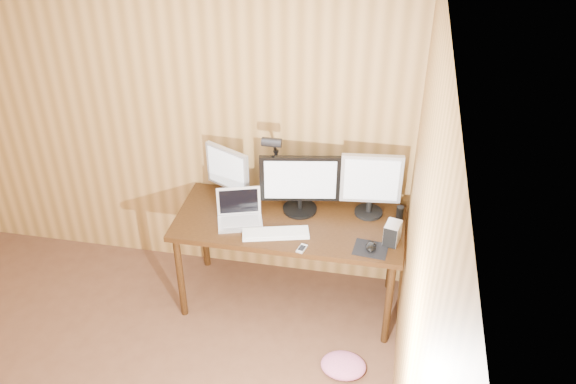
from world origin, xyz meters
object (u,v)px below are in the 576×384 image
(monitor_right, at_px, (371,183))
(hard_drive, at_px, (392,233))
(laptop, at_px, (240,213))
(mouse, at_px, (371,247))
(desk_lamp, at_px, (274,158))
(monitor_center, at_px, (300,183))
(speaker, at_px, (400,214))
(monitor_left, at_px, (228,173))
(keyboard, at_px, (276,233))
(phone, at_px, (302,249))
(desk, at_px, (291,228))

(monitor_right, bearing_deg, hard_drive, -66.19)
(laptop, bearing_deg, monitor_right, -2.11)
(monitor_right, height_order, hard_drive, monitor_right)
(mouse, bearing_deg, desk_lamp, 154.07)
(monitor_center, height_order, speaker, monitor_center)
(laptop, xyz_separation_m, hard_drive, (1.06, -0.06, 0.02))
(mouse, relative_size, hard_drive, 0.72)
(laptop, bearing_deg, speaker, -7.39)
(monitor_left, xyz_separation_m, monitor_right, (1.02, 0.00, 0.03))
(laptop, relative_size, hard_drive, 2.37)
(monitor_right, distance_m, desk_lamp, 0.70)
(keyboard, relative_size, hard_drive, 3.07)
(phone, height_order, speaker, speaker)
(hard_drive, bearing_deg, keyboard, -162.41)
(mouse, xyz_separation_m, phone, (-0.44, -0.08, -0.02))
(monitor_right, bearing_deg, laptop, -170.92)
(monitor_left, xyz_separation_m, speaker, (1.24, -0.05, -0.17))
(monitor_center, distance_m, desk_lamp, 0.26)
(speaker, bearing_deg, monitor_left, 177.91)
(monitor_left, bearing_deg, mouse, 5.49)
(keyboard, bearing_deg, monitor_left, 124.97)
(laptop, relative_size, desk_lamp, 0.61)
(desk_lamp, bearing_deg, monitor_center, -29.81)
(monitor_center, distance_m, speaker, 0.72)
(laptop, bearing_deg, monitor_left, 103.10)
(laptop, xyz_separation_m, phone, (0.48, -0.25, -0.05))
(monitor_right, xyz_separation_m, mouse, (0.05, -0.41, -0.23))
(monitor_center, height_order, monitor_left, monitor_center)
(monitor_center, height_order, monitor_right, monitor_right)
(desk_lamp, bearing_deg, phone, -69.27)
(phone, relative_size, desk_lamp, 0.17)
(monitor_right, bearing_deg, speaker, -18.47)
(desk_lamp, bearing_deg, desk, -52.13)
(desk, relative_size, monitor_left, 3.80)
(monitor_center, relative_size, monitor_left, 1.34)
(hard_drive, height_order, desk_lamp, desk_lamp)
(speaker, bearing_deg, monitor_right, 167.80)
(phone, bearing_deg, desk, 125.62)
(desk, relative_size, speaker, 13.54)
(monitor_center, bearing_deg, laptop, -164.09)
(phone, bearing_deg, desk_lamp, 134.42)
(hard_drive, height_order, phone, hard_drive)
(desk, relative_size, phone, 15.76)
(monitor_right, height_order, speaker, monitor_right)
(monitor_center, xyz_separation_m, mouse, (0.53, -0.36, -0.21))
(mouse, xyz_separation_m, desk_lamp, (-0.74, 0.44, 0.34))
(keyboard, bearing_deg, speaker, 6.86)
(monitor_center, xyz_separation_m, monitor_left, (-0.54, 0.05, -0.00))
(monitor_left, relative_size, phone, 4.14)
(hard_drive, bearing_deg, desk_lamp, 172.02)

